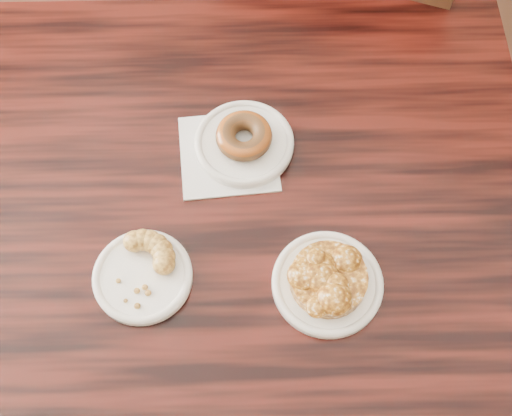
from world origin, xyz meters
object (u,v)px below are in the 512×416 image
(glazed_donut, at_px, (244,136))
(cruller_fragment, at_px, (140,272))
(cafe_table, at_px, (240,314))
(chair_far, at_px, (339,8))
(apple_fritter, at_px, (329,278))

(glazed_donut, bearing_deg, cruller_fragment, -105.05)
(cruller_fragment, bearing_deg, cafe_table, 42.23)
(chair_far, relative_size, cruller_fragment, 8.25)
(glazed_donut, height_order, cruller_fragment, glazed_donut)
(chair_far, height_order, glazed_donut, chair_far)
(cafe_table, relative_size, cruller_fragment, 8.83)
(chair_far, relative_size, apple_fritter, 5.92)
(apple_fritter, bearing_deg, chair_far, 100.84)
(apple_fritter, relative_size, cruller_fragment, 1.39)
(cruller_fragment, bearing_deg, chair_far, 83.37)
(cafe_table, bearing_deg, apple_fritter, -28.49)
(cafe_table, height_order, apple_fritter, apple_fritter)
(cruller_fragment, bearing_deg, glazed_donut, 74.95)
(chair_far, distance_m, cruller_fragment, 0.94)
(chair_far, bearing_deg, glazed_donut, 87.95)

